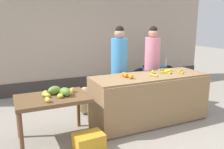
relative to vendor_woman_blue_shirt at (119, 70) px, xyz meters
The scene contains 12 objects.
ground_plane 1.13m from the vendor_woman_blue_shirt, 95.74° to the right, with size 24.00×24.00×0.00m, color gray.
market_wall_back 2.26m from the vendor_woman_blue_shirt, 91.73° to the left, with size 8.18×0.23×3.37m.
fruit_stall_counter 0.87m from the vendor_woman_blue_shirt, 63.86° to the right, with size 2.24×0.82×0.92m.
side_table_wooden 1.67m from the vendor_woman_blue_shirt, 156.92° to the right, with size 1.14×0.76×0.74m.
banana_bunch_pile 0.95m from the vendor_woman_blue_shirt, 39.78° to the right, with size 0.75×0.45×0.07m.
orange_pile 0.65m from the vendor_woman_blue_shirt, 104.67° to the right, with size 0.12×0.32×0.09m.
mango_papaya_pile 1.53m from the vendor_woman_blue_shirt, 156.10° to the right, with size 0.58×0.51×0.14m.
vendor_woman_blue_shirt is the anchor object (origin of this frame).
vendor_woman_pink_shirt 0.89m from the vendor_woman_blue_shirt, ahead, with size 0.34×0.34×1.81m.
parked_motorcycle 2.14m from the vendor_woman_blue_shirt, 35.14° to the left, with size 1.60×0.18×0.88m.
produce_crate 1.80m from the vendor_woman_blue_shirt, 132.77° to the right, with size 0.44×0.32×0.26m, color gold.
produce_sack 0.96m from the vendor_woman_blue_shirt, 162.98° to the left, with size 0.36×0.30×0.59m, color tan.
Camera 1 is at (-2.07, -3.63, 1.92)m, focal length 37.70 mm.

